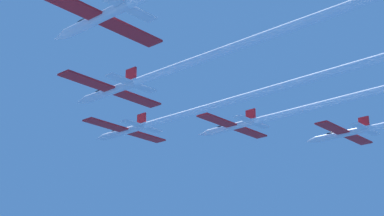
{
  "coord_description": "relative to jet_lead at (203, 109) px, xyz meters",
  "views": [
    {
      "loc": [
        -58.83,
        -67.39,
        -27.95
      ],
      "look_at": [
        0.21,
        -15.41,
        -0.32
      ],
      "focal_mm": 54.72,
      "sensor_mm": 36.0,
      "label": 1
    }
  ],
  "objects": [
    {
      "name": "jet_lead",
      "position": [
        0.0,
        0.0,
        0.0
      ],
      "size": [
        15.86,
        55.03,
        2.63
      ],
      "color": "white"
    },
    {
      "name": "jet_left_wing",
      "position": [
        -13.13,
        -9.04,
        0.09
      ],
      "size": [
        15.86,
        49.14,
        2.63
      ],
      "color": "white"
    },
    {
      "name": "jet_right_wing",
      "position": [
        12.38,
        -14.25,
        1.19
      ],
      "size": [
        15.86,
        60.2,
        2.63
      ],
      "color": "white"
    }
  ]
}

